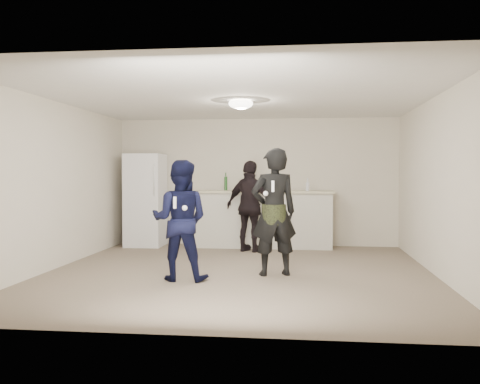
# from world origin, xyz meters

# --- Properties ---
(floor) EXTENTS (6.00, 6.00, 0.00)m
(floor) POSITION_xyz_m (0.00, 0.00, 0.00)
(floor) COLOR #6B5B4C
(floor) RESTS_ON ground
(ceiling) EXTENTS (6.00, 6.00, 0.00)m
(ceiling) POSITION_xyz_m (0.00, 0.00, 2.50)
(ceiling) COLOR silver
(ceiling) RESTS_ON wall_back
(wall_back) EXTENTS (6.00, 0.00, 6.00)m
(wall_back) POSITION_xyz_m (0.00, 3.00, 1.25)
(wall_back) COLOR beige
(wall_back) RESTS_ON floor
(wall_front) EXTENTS (6.00, 0.00, 6.00)m
(wall_front) POSITION_xyz_m (0.00, -3.00, 1.25)
(wall_front) COLOR beige
(wall_front) RESTS_ON floor
(wall_left) EXTENTS (0.00, 6.00, 6.00)m
(wall_left) POSITION_xyz_m (-2.75, 0.00, 1.25)
(wall_left) COLOR beige
(wall_left) RESTS_ON floor
(wall_right) EXTENTS (0.00, 6.00, 6.00)m
(wall_right) POSITION_xyz_m (2.75, 0.00, 1.25)
(wall_right) COLOR beige
(wall_right) RESTS_ON floor
(counter) EXTENTS (2.60, 0.56, 1.05)m
(counter) POSITION_xyz_m (0.16, 2.67, 0.53)
(counter) COLOR beige
(counter) RESTS_ON floor
(counter_top) EXTENTS (2.68, 0.64, 0.04)m
(counter_top) POSITION_xyz_m (0.16, 2.67, 1.07)
(counter_top) COLOR beige
(counter_top) RESTS_ON counter
(fridge) EXTENTS (0.70, 0.70, 1.80)m
(fridge) POSITION_xyz_m (-2.15, 2.60, 0.90)
(fridge) COLOR white
(fridge) RESTS_ON floor
(fridge_handle) EXTENTS (0.02, 0.02, 0.60)m
(fridge_handle) POSITION_xyz_m (-1.87, 2.23, 1.30)
(fridge_handle) COLOR silver
(fridge_handle) RESTS_ON fridge
(ceiling_dome) EXTENTS (0.36, 0.36, 0.16)m
(ceiling_dome) POSITION_xyz_m (0.00, 0.30, 2.45)
(ceiling_dome) COLOR white
(ceiling_dome) RESTS_ON ceiling
(shaker) EXTENTS (0.08, 0.08, 0.17)m
(shaker) POSITION_xyz_m (-0.26, 2.54, 1.18)
(shaker) COLOR silver
(shaker) RESTS_ON counter_top
(man) EXTENTS (0.78, 0.62, 1.60)m
(man) POSITION_xyz_m (-0.71, -0.61, 0.80)
(man) COLOR #0D103A
(man) RESTS_ON floor
(woman) EXTENTS (0.75, 0.61, 1.77)m
(woman) POSITION_xyz_m (0.51, -0.13, 0.89)
(woman) COLOR black
(woman) RESTS_ON floor
(camo_shorts) EXTENTS (0.34, 0.34, 0.28)m
(camo_shorts) POSITION_xyz_m (0.51, -0.13, 0.85)
(camo_shorts) COLOR #2F3B1A
(camo_shorts) RESTS_ON woman
(spectator) EXTENTS (1.05, 0.75, 1.66)m
(spectator) POSITION_xyz_m (-0.03, 2.07, 0.83)
(spectator) COLOR black
(spectator) RESTS_ON floor
(remote_man) EXTENTS (0.04, 0.04, 0.15)m
(remote_man) POSITION_xyz_m (-0.71, -0.89, 1.05)
(remote_man) COLOR white
(remote_man) RESTS_ON man
(nunchuk_man) EXTENTS (0.07, 0.07, 0.07)m
(nunchuk_man) POSITION_xyz_m (-0.59, -0.86, 0.98)
(nunchuk_man) COLOR white
(nunchuk_man) RESTS_ON man
(remote_woman) EXTENTS (0.04, 0.04, 0.15)m
(remote_woman) POSITION_xyz_m (0.51, -0.38, 1.25)
(remote_woman) COLOR white
(remote_woman) RESTS_ON woman
(nunchuk_woman) EXTENTS (0.07, 0.07, 0.07)m
(nunchuk_woman) POSITION_xyz_m (0.41, -0.35, 1.15)
(nunchuk_woman) COLOR white
(nunchuk_woman) RESTS_ON woman
(bottle_cluster) EXTENTS (1.65, 0.34, 0.27)m
(bottle_cluster) POSITION_xyz_m (0.08, 2.69, 1.20)
(bottle_cluster) COLOR silver
(bottle_cluster) RESTS_ON counter_top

